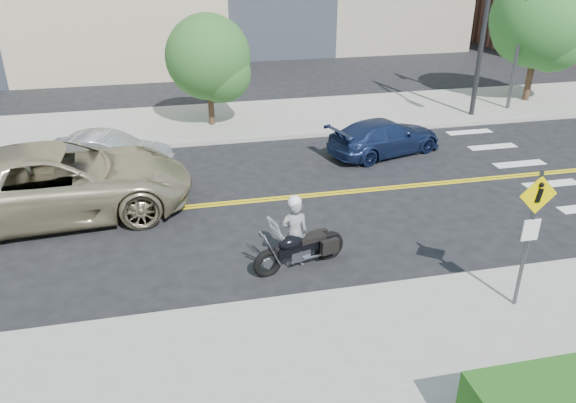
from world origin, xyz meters
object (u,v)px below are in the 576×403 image
(motorcycle, at_px, (300,240))
(suv, at_px, (58,182))
(parked_car_blue, at_px, (385,137))
(pedestrian_sign, at_px, (531,227))
(parked_car_silver, at_px, (108,154))
(motorcyclist, at_px, (295,231))

(motorcycle, bearing_deg, suv, 129.51)
(suv, xyz_separation_m, parked_car_blue, (10.39, 2.57, -0.38))
(suv, bearing_deg, pedestrian_sign, -128.82)
(parked_car_silver, bearing_deg, suv, 174.70)
(motorcycle, distance_m, suv, 7.01)
(motorcyclist, height_order, suv, suv)
(pedestrian_sign, bearing_deg, parked_car_blue, 85.77)
(pedestrian_sign, bearing_deg, motorcycle, 146.51)
(motorcyclist, xyz_separation_m, motorcycle, (0.12, -0.06, -0.21))
(motorcyclist, relative_size, parked_car_blue, 0.43)
(motorcyclist, height_order, parked_car_blue, motorcyclist)
(motorcycle, distance_m, parked_car_silver, 8.25)
(motorcyclist, distance_m, parked_car_blue, 8.04)
(motorcycle, xyz_separation_m, parked_car_silver, (-4.70, 6.77, -0.04))
(motorcycle, height_order, parked_car_silver, motorcycle)
(pedestrian_sign, xyz_separation_m, motorcycle, (-3.94, 2.61, -1.27))
(suv, relative_size, parked_car_silver, 1.79)
(pedestrian_sign, xyz_separation_m, parked_car_blue, (0.68, 9.15, -1.35))
(motorcycle, bearing_deg, parked_car_silver, 108.80)
(motorcycle, bearing_deg, parked_car_blue, 38.83)
(motorcyclist, height_order, parked_car_silver, motorcyclist)
(suv, height_order, parked_car_blue, suv)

